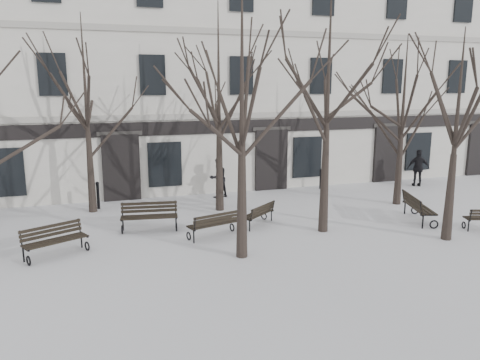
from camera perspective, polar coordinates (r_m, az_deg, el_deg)
name	(u,v)px	position (r m, az deg, el deg)	size (l,w,h in m)	color
ground	(258,252)	(14.44, 2.26, -8.75)	(100.00, 100.00, 0.00)	silver
building	(178,75)	(26.10, -7.58, 12.61)	(40.40, 10.20, 11.40)	silver
tree_1	(242,80)	(13.14, 0.24, 12.14)	(5.76, 5.76, 8.23)	black
tree_2	(329,74)	(15.87, 10.75, 12.53)	(5.97, 5.97, 8.53)	black
tree_3	(458,111)	(16.25, 25.01, 7.65)	(4.71, 4.71, 6.73)	black
tree_4	(85,91)	(19.08, -18.34, 10.30)	(5.35, 5.35, 7.64)	black
tree_5	(219,83)	(18.41, -2.62, 11.70)	(5.66, 5.66, 8.08)	black
tree_6	(404,100)	(20.52, 19.32, 9.16)	(4.90, 4.90, 7.00)	black
bench_0	(55,239)	(15.02, -21.67, -6.75)	(1.93, 1.40, 0.93)	black
bench_1	(215,223)	(15.59, -3.12, -5.31)	(1.88, 1.11, 0.90)	black
bench_3	(149,215)	(16.64, -11.00, -4.27)	(2.02, 0.97, 0.98)	black
bench_4	(259,214)	(16.91, 2.27, -4.12)	(1.59, 1.44, 0.81)	black
bench_5	(417,207)	(18.62, 20.82, -3.07)	(1.31, 2.11, 1.01)	black
bollard_a	(98,194)	(19.93, -16.92, -1.68)	(0.15, 0.15, 1.14)	black
bollard_b	(321,178)	(23.06, 9.79, 0.21)	(0.13, 0.13, 0.99)	black
pedestrian_b	(218,197)	(21.19, -2.66, -2.10)	(0.87, 0.68, 1.80)	black
pedestrian_c	(417,186)	(25.10, 20.76, -0.69)	(1.08, 0.45, 1.83)	black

